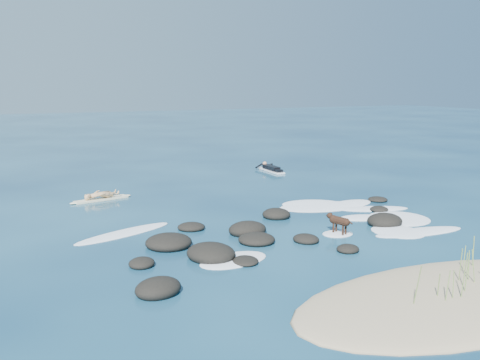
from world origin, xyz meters
TOP-DOWN VIEW (x-y plane):
  - ground at (0.00, 0.00)m, footprint 160.00×160.00m
  - sand_dune at (0.00, -8.20)m, footprint 9.00×4.40m
  - dune_grass at (0.39, -8.27)m, footprint 3.77×1.89m
  - reef_rocks at (-2.32, -1.87)m, footprint 13.16×7.22m
  - breaking_foam at (1.85, -0.51)m, footprint 13.63×7.32m
  - standing_surfer_rig at (-5.51, 6.61)m, footprint 2.86×1.02m
  - paddling_surfer_rig at (5.08, 10.24)m, footprint 1.20×2.67m
  - dog at (0.70, -2.42)m, footprint 0.50×1.13m

SIDE VIEW (x-z plane):
  - ground at x=0.00m, z-range 0.00..0.00m
  - sand_dune at x=0.00m, z-range -0.30..0.30m
  - breaking_foam at x=1.85m, z-range -0.05..0.07m
  - reef_rocks at x=-2.32m, z-range -0.18..0.42m
  - paddling_surfer_rig at x=5.08m, z-range -0.07..0.39m
  - dog at x=0.70m, z-range 0.12..0.85m
  - dune_grass at x=0.39m, z-range -0.01..1.23m
  - standing_surfer_rig at x=-5.51m, z-range -0.17..1.47m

